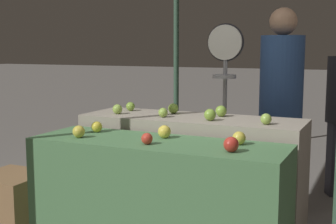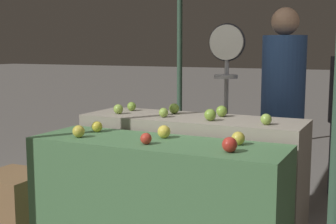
# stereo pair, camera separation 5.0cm
# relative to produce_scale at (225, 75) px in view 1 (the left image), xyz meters

# --- Properties ---
(display_counter_front) EXTENTS (1.70, 0.55, 0.88)m
(display_counter_front) POSITION_rel_produce_scale_xyz_m (-0.08, -1.15, -0.80)
(display_counter_front) COLOR #4C7A4C
(display_counter_front) RESTS_ON ground_plane
(display_counter_back) EXTENTS (1.70, 0.55, 0.96)m
(display_counter_back) POSITION_rel_produce_scale_xyz_m (-0.08, -0.55, -0.77)
(display_counter_back) COLOR gray
(display_counter_back) RESTS_ON ground_plane
(apple_front_0) EXTENTS (0.08, 0.08, 0.08)m
(apple_front_0) POSITION_rel_produce_scale_xyz_m (-0.61, -1.27, -0.32)
(apple_front_0) COLOR gold
(apple_front_0) RESTS_ON display_counter_front
(apple_front_1) EXTENTS (0.07, 0.07, 0.07)m
(apple_front_1) POSITION_rel_produce_scale_xyz_m (-0.09, -1.27, -0.33)
(apple_front_1) COLOR red
(apple_front_1) RESTS_ON display_counter_front
(apple_front_2) EXTENTS (0.09, 0.09, 0.09)m
(apple_front_2) POSITION_rel_produce_scale_xyz_m (0.45, -1.26, -0.32)
(apple_front_2) COLOR #B72D23
(apple_front_2) RESTS_ON display_counter_front
(apple_front_3) EXTENTS (0.08, 0.08, 0.08)m
(apple_front_3) POSITION_rel_produce_scale_xyz_m (-0.61, -1.04, -0.33)
(apple_front_3) COLOR gold
(apple_front_3) RESTS_ON display_counter_front
(apple_front_4) EXTENTS (0.09, 0.09, 0.09)m
(apple_front_4) POSITION_rel_produce_scale_xyz_m (-0.08, -1.04, -0.32)
(apple_front_4) COLOR yellow
(apple_front_4) RESTS_ON display_counter_front
(apple_front_5) EXTENTS (0.08, 0.08, 0.08)m
(apple_front_5) POSITION_rel_produce_scale_xyz_m (0.43, -1.04, -0.32)
(apple_front_5) COLOR gold
(apple_front_5) RESTS_ON display_counter_front
(apple_back_0) EXTENTS (0.08, 0.08, 0.08)m
(apple_back_0) POSITION_rel_produce_scale_xyz_m (-0.68, -0.65, -0.25)
(apple_back_0) COLOR #8EB247
(apple_back_0) RESTS_ON display_counter_back
(apple_back_1) EXTENTS (0.07, 0.07, 0.07)m
(apple_back_1) POSITION_rel_produce_scale_xyz_m (-0.27, -0.66, -0.25)
(apple_back_1) COLOR #8EB247
(apple_back_1) RESTS_ON display_counter_back
(apple_back_2) EXTENTS (0.09, 0.09, 0.09)m
(apple_back_2) POSITION_rel_produce_scale_xyz_m (0.11, -0.66, -0.24)
(apple_back_2) COLOR #7AA338
(apple_back_2) RESTS_ON display_counter_back
(apple_back_3) EXTENTS (0.08, 0.08, 0.08)m
(apple_back_3) POSITION_rel_produce_scale_xyz_m (0.52, -0.66, -0.25)
(apple_back_3) COLOR #8EB247
(apple_back_3) RESTS_ON display_counter_back
(apple_back_4) EXTENTS (0.07, 0.07, 0.07)m
(apple_back_4) POSITION_rel_produce_scale_xyz_m (-0.68, -0.44, -0.25)
(apple_back_4) COLOR #7AA338
(apple_back_4) RESTS_ON display_counter_back
(apple_back_5) EXTENTS (0.08, 0.08, 0.08)m
(apple_back_5) POSITION_rel_produce_scale_xyz_m (-0.28, -0.44, -0.25)
(apple_back_5) COLOR #7AA338
(apple_back_5) RESTS_ON display_counter_back
(apple_back_6) EXTENTS (0.09, 0.09, 0.09)m
(apple_back_6) POSITION_rel_produce_scale_xyz_m (0.12, -0.44, -0.25)
(apple_back_6) COLOR #7AA338
(apple_back_6) RESTS_ON display_counter_back
(produce_scale) EXTENTS (0.32, 0.20, 1.68)m
(produce_scale) POSITION_rel_produce_scale_xyz_m (0.00, 0.00, 0.00)
(produce_scale) COLOR #99999E
(produce_scale) RESTS_ON ground_plane
(person_vendor_at_scale) EXTENTS (0.39, 0.39, 1.82)m
(person_vendor_at_scale) POSITION_rel_produce_scale_xyz_m (0.42, 0.32, -0.19)
(person_vendor_at_scale) COLOR #2D2D38
(person_vendor_at_scale) RESTS_ON ground_plane
(wooden_crate_side) EXTENTS (0.49, 0.49, 0.49)m
(wooden_crate_side) POSITION_rel_produce_scale_xyz_m (-1.40, -1.08, -1.00)
(wooden_crate_side) COLOR olive
(wooden_crate_side) RESTS_ON ground_plane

